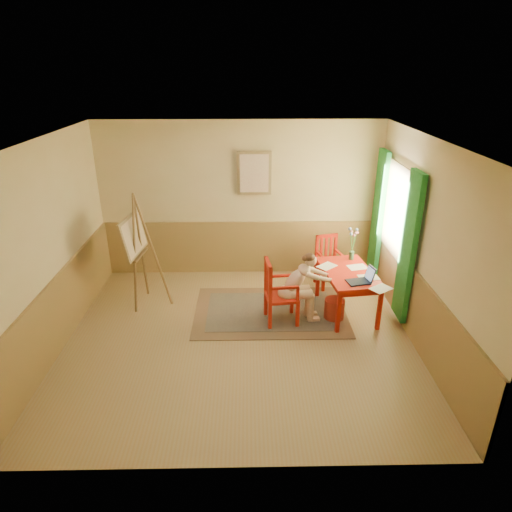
{
  "coord_description": "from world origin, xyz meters",
  "views": [
    {
      "loc": [
        0.14,
        -5.41,
        3.65
      ],
      "look_at": [
        0.25,
        0.55,
        1.05
      ],
      "focal_mm": 31.02,
      "sensor_mm": 36.0,
      "label": 1
    }
  ],
  "objects_px": {
    "chair_back": "(328,261)",
    "laptop": "(362,279)",
    "chair_left": "(278,292)",
    "easel": "(136,240)",
    "table": "(348,276)",
    "figure": "(300,285)"
  },
  "relations": [
    {
      "from": "figure",
      "to": "laptop",
      "type": "height_order",
      "value": "figure"
    },
    {
      "from": "table",
      "to": "chair_left",
      "type": "distance_m",
      "value": 1.13
    },
    {
      "from": "table",
      "to": "chair_left",
      "type": "relative_size",
      "value": 1.26
    },
    {
      "from": "chair_back",
      "to": "laptop",
      "type": "bearing_deg",
      "value": -79.57
    },
    {
      "from": "chair_left",
      "to": "chair_back",
      "type": "distance_m",
      "value": 1.56
    },
    {
      "from": "chair_left",
      "to": "easel",
      "type": "height_order",
      "value": "easel"
    },
    {
      "from": "table",
      "to": "easel",
      "type": "bearing_deg",
      "value": 173.57
    },
    {
      "from": "table",
      "to": "figure",
      "type": "bearing_deg",
      "value": -163.77
    },
    {
      "from": "chair_back",
      "to": "figure",
      "type": "xyz_separation_m",
      "value": [
        -0.64,
        -1.19,
        0.16
      ]
    },
    {
      "from": "chair_left",
      "to": "laptop",
      "type": "bearing_deg",
      "value": -4.76
    },
    {
      "from": "chair_back",
      "to": "laptop",
      "type": "height_order",
      "value": "laptop"
    },
    {
      "from": "chair_back",
      "to": "easel",
      "type": "relative_size",
      "value": 0.48
    },
    {
      "from": "table",
      "to": "chair_left",
      "type": "xyz_separation_m",
      "value": [
        -1.1,
        -0.26,
        -0.12
      ]
    },
    {
      "from": "table",
      "to": "laptop",
      "type": "xyz_separation_m",
      "value": [
        0.12,
        -0.37,
        0.14
      ]
    },
    {
      "from": "figure",
      "to": "easel",
      "type": "xyz_separation_m",
      "value": [
        -2.53,
        0.6,
        0.5
      ]
    },
    {
      "from": "table",
      "to": "easel",
      "type": "distance_m",
      "value": 3.36
    },
    {
      "from": "table",
      "to": "chair_left",
      "type": "bearing_deg",
      "value": -166.44
    },
    {
      "from": "chair_back",
      "to": "easel",
      "type": "bearing_deg",
      "value": -169.46
    },
    {
      "from": "figure",
      "to": "easel",
      "type": "height_order",
      "value": "easel"
    },
    {
      "from": "chair_back",
      "to": "figure",
      "type": "distance_m",
      "value": 1.36
    },
    {
      "from": "laptop",
      "to": "figure",
      "type": "bearing_deg",
      "value": 171.02
    },
    {
      "from": "chair_left",
      "to": "figure",
      "type": "xyz_separation_m",
      "value": [
        0.32,
        0.04,
        0.11
      ]
    }
  ]
}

